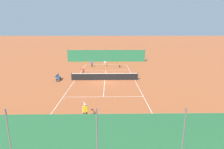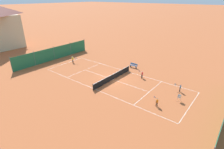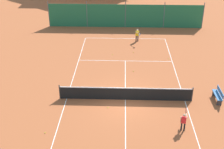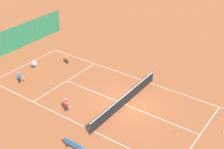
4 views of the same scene
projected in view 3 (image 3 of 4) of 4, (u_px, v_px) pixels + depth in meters
ground_plane at (125, 100)px, 21.63m from camera, size 600.00×600.00×0.00m
court_line_markings at (125, 100)px, 21.63m from camera, size 8.25×23.85×0.01m
tennis_net at (126, 94)px, 21.40m from camera, size 9.18×0.08×1.06m
windscreen_fence_far at (125, 16)px, 34.77m from camera, size 17.28×0.08×2.90m
player_far_service at (184, 120)px, 18.30m from camera, size 0.46×0.97×1.17m
player_far_baseline at (137, 34)px, 31.09m from camera, size 0.46×1.10×1.30m
tennis_ball_mid_court at (108, 108)px, 20.70m from camera, size 0.07×0.07×0.07m
tennis_ball_by_net_right at (133, 71)px, 25.45m from camera, size 0.07×0.07×0.07m
tennis_ball_by_net_left at (112, 54)px, 28.46m from camera, size 0.07×0.07×0.07m
tennis_ball_near_corner at (133, 52)px, 28.90m from camera, size 0.07×0.07×0.07m
tennis_ball_far_corner at (168, 59)px, 27.65m from camera, size 0.07×0.07×0.07m
tennis_ball_alley_left at (45, 133)px, 18.33m from camera, size 0.07×0.07×0.07m
courtside_bench at (218, 95)px, 21.33m from camera, size 0.36×1.50×0.84m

